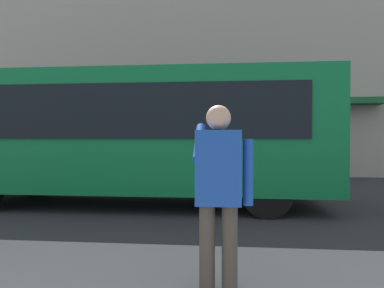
{
  "coord_description": "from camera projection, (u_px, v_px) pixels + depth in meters",
  "views": [
    {
      "loc": [
        0.35,
        8.03,
        1.56
      ],
      "look_at": [
        1.14,
        -0.07,
        1.42
      ],
      "focal_mm": 32.67,
      "sensor_mm": 36.0,
      "label": 1
    }
  ],
  "objects": [
    {
      "name": "pedestrian_photographer",
      "position": [
        219.0,
        185.0,
        3.09
      ],
      "size": [
        0.53,
        0.52,
        1.7
      ],
      "color": "#4C4238",
      "rests_on": "sidewalk_curb"
    },
    {
      "name": "ground_plane",
      "position": [
        241.0,
        206.0,
        7.98
      ],
      "size": [
        60.0,
        60.0,
        0.0
      ],
      "primitive_type": "plane",
      "color": "#2B2B2D"
    },
    {
      "name": "building_facade_far",
      "position": [
        235.0,
        33.0,
        14.65
      ],
      "size": [
        28.0,
        1.55,
        12.0
      ],
      "color": "#A89E8E",
      "rests_on": "ground_plane"
    },
    {
      "name": "red_bus",
      "position": [
        131.0,
        133.0,
        8.16
      ],
      "size": [
        9.05,
        2.54,
        3.08
      ],
      "color": "#0F7238",
      "rests_on": "ground_plane"
    }
  ]
}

